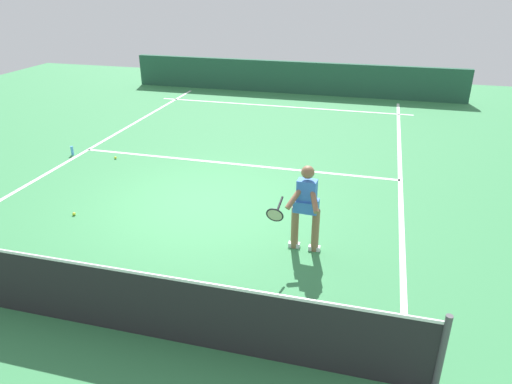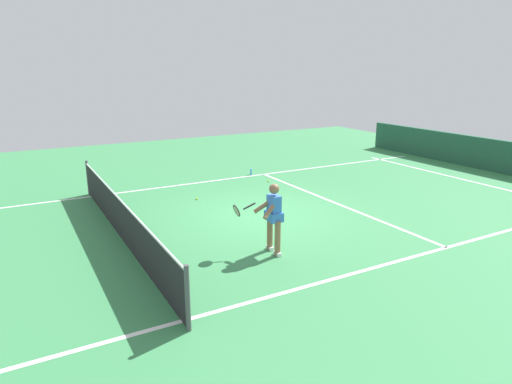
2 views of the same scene
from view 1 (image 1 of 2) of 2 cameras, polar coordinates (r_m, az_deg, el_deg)
name	(u,v)px [view 1 (image 1 of 2)]	position (r m, az deg, el deg)	size (l,w,h in m)	color
ground_plane	(196,206)	(9.87, -7.23, -1.64)	(28.18, 28.18, 0.00)	#38844C
court_back_wall	(293,77)	(19.37, 4.46, 13.61)	(13.21, 0.24, 1.24)	#23513D
baseline_marking	(281,106)	(17.40, 3.01, 10.28)	(9.21, 0.10, 0.01)	white
service_line_marking	(232,164)	(11.97, -2.93, 3.43)	(8.21, 0.10, 0.01)	white
sideline_left_marking	(402,231)	(9.26, 17.15, -4.47)	(0.10, 19.67, 0.01)	white
sideline_right_marking	(27,185)	(11.93, -25.87, 0.78)	(0.10, 19.67, 0.01)	white
court_net	(88,295)	(6.76, -19.53, -11.57)	(8.89, 0.08, 1.09)	#4C4C51
tennis_player	(305,206)	(7.93, 5.96, -1.64)	(0.81, 0.92, 1.55)	#8C6647
tennis_ball_near	(115,158)	(12.80, -16.58, 3.98)	(0.07, 0.07, 0.07)	#D1E533
tennis_ball_mid	(74,214)	(10.06, -21.08, -2.48)	(0.07, 0.07, 0.07)	#D1E533
water_bottle	(72,151)	(13.43, -21.27, 4.67)	(0.07, 0.07, 0.24)	#4C9EE5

